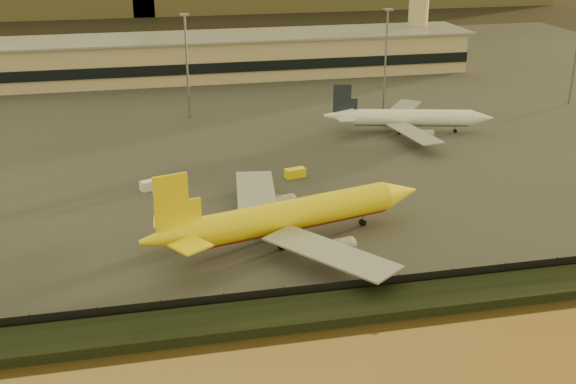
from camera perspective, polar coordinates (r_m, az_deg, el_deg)
ground at (r=109.34m, az=1.31°, el=-5.09°), size 900.00×900.00×0.00m
embankment at (r=94.62m, az=3.78°, el=-9.23°), size 320.00×7.00×1.40m
tarmac at (r=197.43m, az=-5.26°, el=7.17°), size 320.00×220.00×0.20m
perimeter_fence at (r=97.63m, az=3.13°, el=-7.75°), size 300.00×0.05×2.20m
terminal_building at (r=224.67m, az=-10.09°, el=10.31°), size 202.00×25.00×12.60m
apron_light_masts at (r=177.28m, az=0.33°, el=10.77°), size 152.20×12.20×25.40m
dhl_cargo_jet at (r=111.75m, az=0.15°, el=-1.94°), size 47.24×45.34×14.26m
white_narrowbody_jet at (r=169.79m, az=9.49°, el=5.77°), size 38.77×37.14×11.25m
gse_vehicle_yellow at (r=139.75m, az=0.56°, el=1.52°), size 4.24×2.61×1.78m
gse_vehicle_white at (r=136.14m, az=-10.78°, el=0.56°), size 4.29×3.17×1.76m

